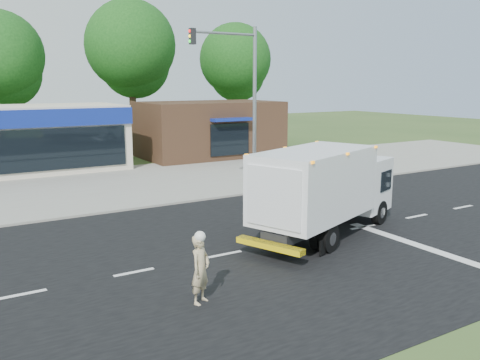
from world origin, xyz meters
The scene contains 10 objects.
ground centered at (0.00, 0.00, 0.00)m, with size 120.00×120.00×0.00m, color #385123.
road_asphalt centered at (0.00, 0.00, 0.00)m, with size 60.00×14.00×0.02m, color black.
sidewalk centered at (0.00, 8.20, 0.06)m, with size 60.00×2.40×0.12m, color gray.
parking_apron centered at (0.00, 14.00, 0.01)m, with size 60.00×9.00×0.02m, color gray.
lane_markings centered at (1.35, -1.35, 0.02)m, with size 55.20×7.00×0.01m.
ems_box_truck centered at (1.01, -0.08, 1.84)m, with size 7.51×4.64×3.19m.
emergency_worker centered at (-5.26, -2.81, 0.91)m, with size 0.76×0.69×1.85m.
brown_storefront centered at (7.00, 19.98, 2.00)m, with size 10.00×6.70×4.00m.
traffic_signal_pole centered at (2.35, 7.60, 4.92)m, with size 3.51×0.25×8.00m.
background_trees centered at (-0.85, 28.16, 7.38)m, with size 36.77×7.39×12.10m.
Camera 1 is at (-10.55, -13.42, 5.39)m, focal length 38.00 mm.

